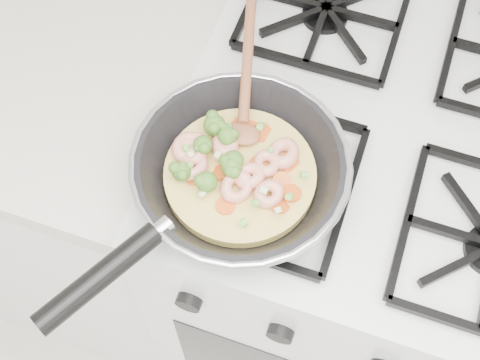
% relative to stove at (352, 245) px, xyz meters
% --- Properties ---
extents(stove, '(0.60, 0.60, 0.92)m').
position_rel_stove_xyz_m(stove, '(0.00, 0.00, 0.00)').
color(stove, white).
rests_on(stove, ground).
extents(skillet, '(0.29, 0.58, 0.09)m').
position_rel_stove_xyz_m(skillet, '(-0.18, -0.17, 0.49)').
color(skillet, black).
rests_on(skillet, stove).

